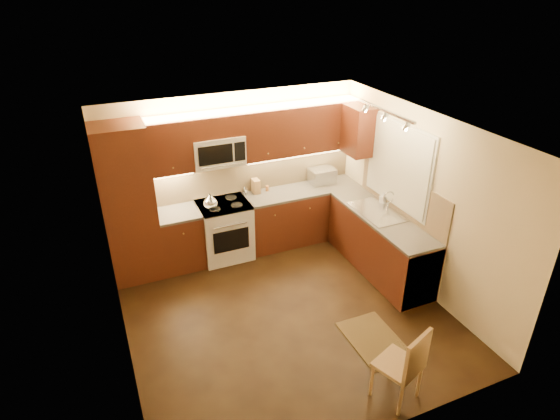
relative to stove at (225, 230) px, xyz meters
name	(u,v)px	position (x,y,z in m)	size (l,w,h in m)	color
floor	(286,313)	(0.30, -1.68, -0.46)	(4.00, 4.00, 0.01)	black
ceiling	(287,132)	(0.30, -1.68, 2.04)	(4.00, 4.00, 0.01)	beige
wall_back	(234,172)	(0.30, 0.32, 0.79)	(4.00, 0.01, 2.50)	beige
wall_front	(382,338)	(0.30, -3.67, 0.79)	(4.00, 0.01, 2.50)	beige
wall_left	(114,269)	(-1.70, -1.68, 0.79)	(0.01, 4.00, 2.50)	beige
wall_right	(421,202)	(2.30, -1.68, 0.79)	(0.01, 4.00, 2.50)	beige
pantry	(128,205)	(-1.35, 0.02, 0.69)	(0.70, 0.60, 2.30)	#441C0E
base_cab_back_left	(181,240)	(-0.69, 0.02, -0.03)	(0.62, 0.60, 0.86)	#441C0E
counter_back_left	(178,213)	(-0.69, 0.02, 0.42)	(0.62, 0.60, 0.04)	#363331
base_cab_back_right	(302,215)	(1.34, 0.02, -0.03)	(1.92, 0.60, 0.86)	#441C0E
counter_back_right	(302,190)	(1.34, 0.02, 0.42)	(1.92, 0.60, 0.04)	#363331
base_cab_right	(380,244)	(2.00, -1.28, -0.03)	(0.60, 2.00, 0.86)	#441C0E
counter_right	(383,218)	(2.00, -1.28, 0.42)	(0.60, 2.00, 0.04)	#363331
dishwasher	(409,269)	(2.00, -1.98, -0.03)	(0.58, 0.60, 0.84)	silver
backsplash_back	(256,172)	(0.65, 0.31, 0.74)	(3.30, 0.02, 0.60)	tan
backsplash_right	(402,194)	(2.29, -1.28, 0.74)	(0.02, 2.00, 0.60)	tan
upper_cab_back_left	(168,146)	(-0.69, 0.15, 1.42)	(0.62, 0.35, 0.75)	#441C0E
upper_cab_back_right	(300,129)	(1.34, 0.15, 1.42)	(1.92, 0.35, 0.75)	#441C0E
upper_cab_bridge	(215,125)	(0.00, 0.15, 1.63)	(0.76, 0.35, 0.31)	#441C0E
upper_cab_right_corner	(359,130)	(2.12, -0.28, 1.42)	(0.35, 0.50, 0.75)	#441C0E
stove	(225,230)	(0.00, 0.00, 0.00)	(0.76, 0.65, 0.92)	silver
microwave	(217,150)	(0.00, 0.14, 1.26)	(0.76, 0.38, 0.44)	silver
window_frame	(399,165)	(2.29, -1.12, 1.14)	(0.03, 1.44, 1.24)	silver
window_blinds	(398,165)	(2.27, -1.12, 1.14)	(0.02, 1.36, 1.16)	silver
sink	(378,207)	(2.00, -1.12, 0.52)	(0.52, 0.86, 0.15)	silver
faucet	(388,201)	(2.18, -1.12, 0.59)	(0.20, 0.04, 0.30)	silver
track_light_bar	(385,111)	(1.85, -1.27, 2.00)	(0.04, 1.20, 0.03)	silver
kettle	(210,201)	(-0.21, -0.07, 0.58)	(0.20, 0.20, 0.23)	silver
toaster_oven	(322,176)	(1.75, 0.14, 0.56)	(0.41, 0.31, 0.25)	silver
knife_block	(256,186)	(0.61, 0.21, 0.55)	(0.10, 0.16, 0.22)	#9A7145
spice_jar_a	(247,192)	(0.44, 0.18, 0.48)	(0.05, 0.05, 0.09)	silver
spice_jar_b	(259,188)	(0.68, 0.26, 0.49)	(0.04, 0.04, 0.10)	brown
spice_jar_c	(245,190)	(0.44, 0.26, 0.49)	(0.04, 0.04, 0.11)	silver
spice_jar_d	(267,188)	(0.79, 0.19, 0.48)	(0.05, 0.05, 0.09)	#A26430
soap_bottle	(383,198)	(2.24, -0.91, 0.53)	(0.08, 0.08, 0.18)	silver
rug	(374,340)	(1.09, -2.58, -0.45)	(0.60, 0.90, 0.01)	black
dining_chair	(398,363)	(0.81, -3.36, 0.01)	(0.41, 0.41, 0.93)	#9A7145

